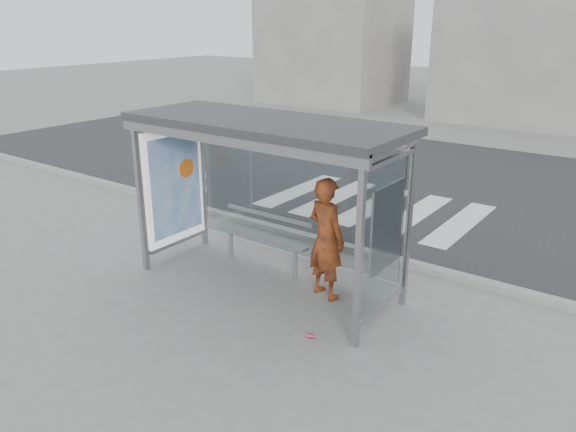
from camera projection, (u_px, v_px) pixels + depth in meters
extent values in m
plane|color=slate|center=(266.00, 285.00, 8.84)|extent=(80.00, 80.00, 0.00)
cube|color=black|center=(437.00, 184.00, 14.17)|extent=(30.00, 10.00, 0.01)
cube|color=gray|center=(332.00, 243.00, 10.31)|extent=(30.00, 0.18, 0.12)
cube|color=silver|center=(300.00, 190.00, 13.66)|extent=(0.55, 3.00, 0.00)
cube|color=silver|center=(335.00, 198.00, 13.10)|extent=(0.55, 3.00, 0.00)
cube|color=silver|center=(373.00, 206.00, 12.55)|extent=(0.55, 3.00, 0.00)
cube|color=silver|center=(415.00, 214.00, 11.99)|extent=(0.55, 3.00, 0.00)
cube|color=silver|center=(460.00, 224.00, 11.43)|extent=(0.55, 3.00, 0.00)
cube|color=gray|center=(140.00, 198.00, 9.00)|extent=(0.08, 0.08, 2.50)
cube|color=gray|center=(359.00, 257.00, 6.78)|extent=(0.08, 0.08, 2.50)
cube|color=gray|center=(202.00, 179.00, 10.07)|extent=(0.08, 0.08, 2.50)
cube|color=gray|center=(408.00, 224.00, 7.85)|extent=(0.08, 0.08, 2.50)
cube|color=#2D2D30|center=(264.00, 123.00, 7.98)|extent=(4.25, 1.65, 0.12)
cube|color=gray|center=(228.00, 140.00, 7.44)|extent=(4.25, 0.06, 0.18)
cube|color=white|center=(292.00, 196.00, 8.94)|extent=(3.80, 0.02, 2.00)
cube|color=white|center=(173.00, 185.00, 9.52)|extent=(0.15, 1.25, 2.00)
cube|color=#397DCE|center=(176.00, 186.00, 9.47)|extent=(0.01, 1.10, 1.70)
cylinder|color=orange|center=(186.00, 168.00, 9.57)|extent=(0.02, 0.32, 0.32)
cube|color=white|center=(386.00, 236.00, 7.30)|extent=(0.03, 1.25, 2.00)
cube|color=beige|center=(386.00, 227.00, 7.32)|extent=(0.03, 0.86, 1.16)
cube|color=gray|center=(333.00, 38.00, 27.09)|extent=(6.00, 5.00, 6.00)
cube|color=gray|center=(553.00, 58.00, 21.71)|extent=(8.00, 5.00, 5.00)
imported|color=#D94614|center=(326.00, 238.00, 8.22)|extent=(0.76, 0.60, 1.85)
cube|color=gray|center=(262.00, 238.00, 9.27)|extent=(1.76, 0.22, 0.05)
cylinder|color=gray|center=(231.00, 244.00, 9.75)|extent=(0.07, 0.07, 0.51)
cylinder|color=gray|center=(295.00, 264.00, 8.99)|extent=(0.07, 0.07, 0.51)
cube|color=gray|center=(268.00, 215.00, 9.30)|extent=(1.76, 0.04, 0.06)
cylinder|color=#DE4178|center=(310.00, 336.00, 7.37)|extent=(0.12, 0.10, 0.06)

